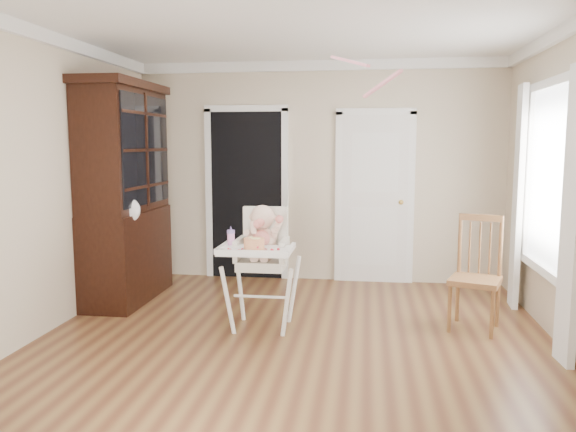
# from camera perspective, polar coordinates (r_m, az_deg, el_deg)

# --- Properties ---
(floor) EXTENTS (5.00, 5.00, 0.00)m
(floor) POSITION_cam_1_polar(r_m,az_deg,el_deg) (4.80, 0.28, -13.43)
(floor) COLOR #56301D
(floor) RESTS_ON ground
(ceiling) EXTENTS (5.00, 5.00, 0.00)m
(ceiling) POSITION_cam_1_polar(r_m,az_deg,el_deg) (4.60, 0.30, 19.88)
(ceiling) COLOR white
(ceiling) RESTS_ON wall_back
(wall_back) EXTENTS (4.50, 0.00, 4.50)m
(wall_back) POSITION_cam_1_polar(r_m,az_deg,el_deg) (6.98, 3.05, 4.43)
(wall_back) COLOR #C5B399
(wall_back) RESTS_ON floor
(wall_left) EXTENTS (0.00, 5.00, 5.00)m
(wall_left) POSITION_cam_1_polar(r_m,az_deg,el_deg) (5.29, -24.65, 2.86)
(wall_left) COLOR #C5B399
(wall_left) RESTS_ON floor
(crown_molding) EXTENTS (4.50, 5.00, 0.12)m
(crown_molding) POSITION_cam_1_polar(r_m,az_deg,el_deg) (4.58, 0.30, 19.15)
(crown_molding) COLOR white
(crown_molding) RESTS_ON ceiling
(doorway) EXTENTS (1.06, 0.05, 2.22)m
(doorway) POSITION_cam_1_polar(r_m,az_deg,el_deg) (7.12, -4.22, 2.53)
(doorway) COLOR black
(doorway) RESTS_ON wall_back
(closet_door) EXTENTS (0.96, 0.09, 2.13)m
(closet_door) POSITION_cam_1_polar(r_m,az_deg,el_deg) (6.96, 8.77, 1.66)
(closet_door) COLOR white
(closet_door) RESTS_ON wall_back
(window_right) EXTENTS (0.13, 1.84, 2.30)m
(window_right) POSITION_cam_1_polar(r_m,az_deg,el_deg) (5.49, 24.67, 2.34)
(window_right) COLOR white
(window_right) RESTS_ON wall_right
(high_chair) EXTENTS (0.66, 0.81, 1.14)m
(high_chair) POSITION_cam_1_polar(r_m,az_deg,el_deg) (5.16, -2.68, -3.81)
(high_chair) COLOR white
(high_chair) RESTS_ON floor
(baby) EXTENTS (0.34, 0.26, 0.53)m
(baby) POSITION_cam_1_polar(r_m,az_deg,el_deg) (5.16, -2.62, -1.85)
(baby) COLOR beige
(baby) RESTS_ON high_chair
(cake) EXTENTS (0.23, 0.23, 0.11)m
(cake) POSITION_cam_1_polar(r_m,az_deg,el_deg) (4.83, -3.46, -2.87)
(cake) COLOR silver
(cake) RESTS_ON high_chair
(sippy_cup) EXTENTS (0.07, 0.07, 0.17)m
(sippy_cup) POSITION_cam_1_polar(r_m,az_deg,el_deg) (5.10, -5.81, -2.13)
(sippy_cup) COLOR #DD87C5
(sippy_cup) RESTS_ON high_chair
(china_cabinet) EXTENTS (0.62, 1.40, 2.36)m
(china_cabinet) POSITION_cam_1_polar(r_m,az_deg,el_deg) (6.32, -16.23, 2.30)
(china_cabinet) COLOR black
(china_cabinet) RESTS_ON floor
(dining_chair) EXTENTS (0.55, 0.55, 1.05)m
(dining_chair) POSITION_cam_1_polar(r_m,az_deg,el_deg) (5.46, 18.54, -5.87)
(dining_chair) COLOR brown
(dining_chair) RESTS_ON floor
(streamer) EXTENTS (0.32, 0.40, 0.15)m
(streamer) POSITION_cam_1_polar(r_m,az_deg,el_deg) (4.57, 6.27, 15.36)
(streamer) COLOR pink
(streamer) RESTS_ON ceiling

